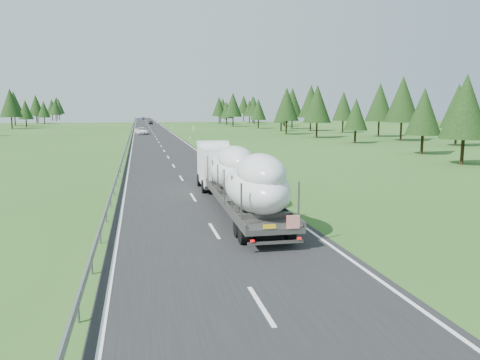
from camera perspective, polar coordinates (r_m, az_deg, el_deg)
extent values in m
plane|color=#2A541C|center=(14.76, 2.56, -15.10)|extent=(400.00, 400.00, 0.00)
cube|color=black|center=(113.26, -10.49, 5.53)|extent=(10.00, 400.00, 0.02)
cube|color=slate|center=(113.20, -13.19, 5.75)|extent=(0.08, 400.00, 0.32)
cylinder|color=slate|center=(14.34, -19.15, -15.03)|extent=(0.10, 0.10, 0.60)
cube|color=silver|center=(44.53, 0.83, 1.65)|extent=(0.12, 0.07, 1.00)
cube|color=black|center=(44.49, 0.83, 2.06)|extent=(0.13, 0.08, 0.12)
cube|color=silver|center=(93.75, -6.11, 5.30)|extent=(0.12, 0.07, 1.00)
cube|color=black|center=(93.73, -6.11, 5.50)|extent=(0.13, 0.08, 0.12)
cube|color=silver|center=(143.51, -8.27, 6.42)|extent=(0.12, 0.07, 1.00)
cube|color=black|center=(143.49, -8.27, 6.55)|extent=(0.13, 0.08, 0.12)
cube|color=silver|center=(193.39, -9.32, 6.96)|extent=(0.12, 0.07, 1.00)
cube|color=black|center=(193.38, -9.32, 7.05)|extent=(0.13, 0.08, 0.12)
cube|color=silver|center=(243.32, -9.94, 7.27)|extent=(0.12, 0.07, 1.00)
cube|color=black|center=(243.31, -9.94, 7.35)|extent=(0.13, 0.08, 0.12)
cube|color=silver|center=(293.28, -10.35, 7.48)|extent=(0.12, 0.07, 1.00)
cube|color=black|center=(293.27, -10.35, 7.54)|extent=(0.13, 0.08, 0.12)
cube|color=silver|center=(343.24, -10.64, 7.63)|extent=(0.12, 0.07, 1.00)
cube|color=black|center=(343.24, -10.64, 7.68)|extent=(0.13, 0.08, 0.12)
cylinder|color=slate|center=(93.80, -5.69, 5.62)|extent=(0.08, 0.08, 2.00)
cube|color=silver|center=(93.75, -5.70, 6.23)|extent=(0.05, 0.90, 1.20)
cylinder|color=black|center=(83.40, 24.83, 4.96)|extent=(0.36, 0.36, 3.38)
cone|color=black|center=(83.29, 25.04, 8.18)|extent=(5.25, 5.25, 7.04)
cylinder|color=black|center=(93.12, 19.03, 5.81)|extent=(0.36, 0.36, 4.08)
cone|color=black|center=(93.06, 19.21, 9.29)|extent=(6.35, 6.35, 8.51)
cylinder|color=black|center=(105.51, 16.55, 6.15)|extent=(0.36, 0.36, 3.89)
cone|color=black|center=(105.45, 16.68, 9.09)|extent=(6.06, 6.06, 8.11)
cylinder|color=black|center=(121.12, 12.41, 6.50)|extent=(0.36, 0.36, 3.50)
cone|color=black|center=(121.05, 12.49, 8.79)|extent=(5.44, 5.44, 7.29)
cylinder|color=black|center=(129.34, 8.58, 6.89)|extent=(0.36, 0.36, 4.22)
cone|color=black|center=(129.30, 8.64, 9.49)|extent=(6.57, 6.57, 8.80)
cylinder|color=black|center=(141.80, 6.36, 7.07)|extent=(0.36, 0.36, 4.15)
cone|color=black|center=(141.76, 6.40, 9.39)|extent=(6.45, 6.45, 8.64)
cylinder|color=black|center=(159.34, 5.45, 7.09)|extent=(0.36, 0.36, 3.25)
cone|color=black|center=(159.28, 5.47, 8.72)|extent=(5.06, 5.06, 6.78)
cylinder|color=black|center=(171.94, 5.30, 7.28)|extent=(0.36, 0.36, 3.70)
cone|color=black|center=(171.90, 5.33, 9.00)|extent=(5.76, 5.76, 7.72)
cylinder|color=black|center=(183.74, 1.73, 7.38)|extent=(0.36, 0.36, 3.54)
cone|color=black|center=(183.70, 1.73, 8.91)|extent=(5.50, 5.50, 7.37)
cylinder|color=black|center=(200.63, 1.15, 7.46)|extent=(0.36, 0.36, 3.30)
cone|color=black|center=(200.59, 1.16, 8.76)|extent=(5.13, 5.13, 6.87)
cylinder|color=black|center=(210.17, 1.58, 7.60)|extent=(0.36, 0.36, 3.98)
cone|color=black|center=(210.14, 1.58, 9.11)|extent=(6.19, 6.19, 8.29)
cylinder|color=black|center=(223.74, 0.44, 7.70)|extent=(0.36, 0.36, 4.18)
cone|color=black|center=(223.72, 0.45, 9.18)|extent=(6.50, 6.50, 8.71)
cylinder|color=black|center=(238.37, -1.71, 7.64)|extent=(0.36, 0.36, 3.26)
cone|color=black|center=(238.33, -1.71, 8.73)|extent=(5.07, 5.07, 6.79)
cylinder|color=black|center=(255.86, -1.85, 7.68)|extent=(0.36, 0.36, 3.00)
cone|color=black|center=(255.82, -1.86, 8.62)|extent=(4.67, 4.67, 6.25)
cylinder|color=black|center=(269.93, -1.36, 7.76)|extent=(0.36, 0.36, 3.20)
cone|color=black|center=(269.90, -1.36, 8.70)|extent=(4.98, 4.98, 6.68)
cylinder|color=black|center=(282.67, -2.11, 7.90)|extent=(0.36, 0.36, 4.18)
cone|color=black|center=(282.65, -2.12, 9.07)|extent=(6.50, 6.50, 8.71)
cylinder|color=black|center=(55.49, 25.49, 3.38)|extent=(0.36, 0.36, 3.28)
cone|color=black|center=(55.32, 25.80, 8.08)|extent=(5.10, 5.10, 6.83)
cylinder|color=black|center=(66.40, 21.32, 4.24)|extent=(0.36, 0.36, 2.97)
cone|color=black|center=(66.25, 21.51, 7.79)|extent=(4.61, 4.61, 6.18)
cylinder|color=black|center=(84.17, 13.86, 5.28)|extent=(0.36, 0.36, 2.65)
cone|color=black|center=(84.05, 13.95, 7.79)|extent=(4.12, 4.12, 5.52)
cylinder|color=black|center=(98.30, 9.33, 6.18)|extent=(0.36, 0.36, 3.68)
cone|color=black|center=(98.22, 9.40, 9.16)|extent=(5.73, 5.73, 7.67)
cylinder|color=black|center=(110.59, 5.66, 6.53)|extent=(0.36, 0.36, 3.73)
cone|color=black|center=(110.52, 5.70, 9.21)|extent=(5.80, 5.80, 7.77)
cylinder|color=black|center=(126.74, 5.03, 6.56)|extent=(0.36, 0.36, 2.63)
cone|color=black|center=(126.65, 5.05, 8.21)|extent=(4.09, 4.09, 5.48)
cylinder|color=black|center=(143.26, 2.24, 6.91)|extent=(0.36, 0.36, 3.06)
cone|color=black|center=(143.19, 2.25, 8.61)|extent=(4.77, 4.77, 6.38)
cylinder|color=black|center=(158.50, -0.86, 7.23)|extent=(0.36, 0.36, 3.87)
cone|color=black|center=(158.45, -0.86, 9.18)|extent=(6.03, 6.03, 8.07)
cylinder|color=black|center=(175.06, -1.63, 7.21)|extent=(0.36, 0.36, 2.89)
cone|color=black|center=(175.00, -1.64, 8.52)|extent=(4.50, 4.50, 6.03)
cylinder|color=black|center=(187.42, -2.57, 7.41)|extent=(0.36, 0.36, 3.65)
cone|color=black|center=(187.38, -2.58, 8.96)|extent=(5.67, 5.67, 7.59)
cylinder|color=black|center=(201.27, -2.39, 7.44)|extent=(0.36, 0.36, 3.23)
cone|color=black|center=(201.22, -2.39, 8.72)|extent=(5.03, 5.03, 6.74)
cylinder|color=black|center=(156.29, -26.06, 6.38)|extent=(0.36, 0.36, 4.09)
cone|color=black|center=(156.25, -26.20, 8.45)|extent=(6.36, 6.36, 8.51)
cylinder|color=black|center=(167.83, -24.60, 6.39)|extent=(0.36, 0.36, 3.02)
cone|color=black|center=(167.77, -24.70, 7.82)|extent=(4.70, 4.70, 6.29)
cylinder|color=black|center=(183.29, -25.74, 6.61)|extent=(0.36, 0.36, 4.11)
cone|color=black|center=(183.26, -25.86, 8.39)|extent=(6.39, 6.39, 8.56)
cylinder|color=black|center=(198.45, -22.74, 6.74)|extent=(0.36, 0.36, 3.06)
cone|color=black|center=(198.40, -22.81, 7.97)|extent=(4.76, 4.76, 6.38)
cylinder|color=black|center=(208.05, -23.54, 6.88)|extent=(0.36, 0.36, 3.96)
cone|color=black|center=(208.02, -23.63, 8.39)|extent=(6.15, 6.15, 8.24)
cylinder|color=black|center=(222.42, -23.40, 6.86)|extent=(0.36, 0.36, 3.22)
cone|color=black|center=(222.37, -23.47, 8.01)|extent=(5.01, 5.01, 6.71)
cylinder|color=black|center=(237.37, -21.52, 7.08)|extent=(0.36, 0.36, 3.58)
cone|color=black|center=(237.33, -21.58, 8.28)|extent=(5.58, 5.58, 7.47)
cylinder|color=black|center=(255.18, -21.90, 7.14)|extent=(0.36, 0.36, 3.69)
cone|color=black|center=(255.15, -21.97, 8.29)|extent=(5.74, 5.74, 7.69)
cylinder|color=black|center=(268.23, -21.17, 7.24)|extent=(0.36, 0.36, 3.80)
cone|color=black|center=(268.21, -21.23, 8.37)|extent=(5.91, 5.91, 7.92)
cylinder|color=black|center=(281.73, -21.39, 7.32)|extent=(0.36, 0.36, 4.26)
cone|color=black|center=(281.72, -21.45, 8.52)|extent=(6.63, 6.63, 8.88)
cube|color=white|center=(34.62, -2.85, 1.83)|extent=(2.50, 4.85, 2.69)
cube|color=black|center=(36.97, -3.47, 3.01)|extent=(2.21, 0.12, 1.34)
cube|color=white|center=(36.55, -3.41, 4.53)|extent=(2.43, 1.20, 0.29)
cube|color=#5B5956|center=(33.86, -2.57, -0.54)|extent=(2.46, 2.93, 0.24)
cylinder|color=black|center=(36.34, -5.00, -0.01)|extent=(0.36, 0.97, 0.96)
cylinder|color=black|center=(36.68, -1.57, 0.10)|extent=(0.36, 0.97, 0.96)
cylinder|color=black|center=(33.33, -4.33, -0.79)|extent=(0.36, 0.97, 0.96)
cylinder|color=black|center=(33.70, -0.60, -0.66)|extent=(0.36, 0.97, 0.96)
cube|color=#5B5956|center=(25.91, 0.47, -2.60)|extent=(2.88, 13.50, 0.25)
cube|color=#5B5956|center=(25.62, -2.32, -2.18)|extent=(0.35, 13.45, 0.23)
cube|color=#5B5956|center=(26.17, 3.20, -1.96)|extent=(0.35, 13.45, 0.23)
cube|color=#5B5956|center=(19.92, 0.52, -2.99)|extent=(0.07, 0.07, 1.83)
cube|color=#5B5956|center=(20.62, 7.47, -2.66)|extent=(0.07, 0.07, 1.83)
cube|color=#5B5956|center=(22.13, -0.79, -1.81)|extent=(0.07, 0.07, 1.83)
cube|color=#5B5956|center=(22.77, 5.53, -1.55)|extent=(0.07, 0.07, 1.83)
cube|color=#5B5956|center=(24.36, -1.87, -0.84)|extent=(0.07, 0.07, 1.83)
cube|color=#5B5956|center=(24.94, 3.92, -0.64)|extent=(0.07, 0.07, 1.83)
cube|color=#5B5956|center=(26.60, -2.76, -0.04)|extent=(0.07, 0.07, 1.83)
cube|color=#5B5956|center=(27.13, 2.57, 0.13)|extent=(0.07, 0.07, 1.83)
cube|color=#5B5956|center=(28.86, -3.51, 0.64)|extent=(0.07, 0.07, 1.83)
cube|color=#5B5956|center=(29.35, 1.42, 0.79)|extent=(0.07, 0.07, 1.83)
cube|color=#5B5956|center=(31.12, -4.16, 1.22)|extent=(0.07, 0.07, 1.83)
cube|color=#5B5956|center=(31.57, 0.44, 1.35)|extent=(0.07, 0.07, 1.83)
cylinder|color=black|center=(20.85, 0.76, -6.53)|extent=(0.40, 0.97, 0.96)
cylinder|color=black|center=(21.41, 6.32, -6.18)|extent=(0.40, 0.97, 0.96)
cylinder|color=black|center=(21.93, 0.08, -5.76)|extent=(0.40, 0.97, 0.96)
cylinder|color=black|center=(22.47, 5.38, -5.45)|extent=(0.40, 0.97, 0.96)
cube|color=#5B5956|center=(19.74, 4.76, -7.58)|extent=(2.40, 0.17, 0.12)
cube|color=red|center=(19.67, 6.87, -5.07)|extent=(0.58, 0.05, 0.58)
cube|color=yellow|center=(19.41, 4.03, -5.65)|extent=(0.53, 0.05, 0.17)
cube|color=red|center=(19.38, 1.95, -7.43)|extent=(0.17, 0.06, 0.10)
cube|color=red|center=(19.95, 7.62, -7.03)|extent=(0.17, 0.06, 0.10)
ellipsoid|color=silver|center=(22.74, 2.17, -0.91)|extent=(3.04, 6.56, 2.31)
ellipsoid|color=silver|center=(21.84, 2.71, 0.83)|extent=(2.29, 4.16, 1.85)
ellipsoid|color=silver|center=(29.05, -1.03, 1.07)|extent=(2.93, 7.13, 2.19)
ellipsoid|color=silver|center=(28.10, -0.68, 2.39)|extent=(2.21, 4.52, 1.75)
imported|color=white|center=(112.41, -11.92, 5.87)|extent=(3.21, 5.96, 1.59)
imported|color=black|center=(184.70, -10.83, 6.89)|extent=(1.67, 3.95, 1.33)
imported|color=#151E3C|center=(267.70, -11.72, 7.38)|extent=(1.59, 4.33, 1.42)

